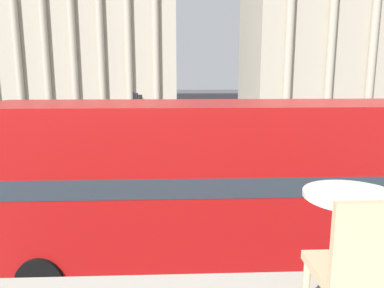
# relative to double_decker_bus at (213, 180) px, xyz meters

# --- Properties ---
(double_decker_bus) EXTENTS (10.67, 2.68, 4.29)m
(double_decker_bus) POSITION_rel_double_decker_bus_xyz_m (0.00, 0.00, 0.00)
(double_decker_bus) COLOR black
(double_decker_bus) RESTS_ON ground_plane
(cafe_dining_table) EXTENTS (0.60, 0.60, 0.73)m
(cafe_dining_table) POSITION_rel_double_decker_bus_xyz_m (0.20, -6.68, 1.71)
(cafe_dining_table) COLOR #2D2D30
(cafe_dining_table) RESTS_ON cafe_floor_slab
(cafe_chair_0) EXTENTS (0.40, 0.40, 0.91)m
(cafe_chair_0) POSITION_rel_double_decker_bus_xyz_m (-0.00, -7.21, 1.69)
(cafe_chair_0) COLOR #D1B789
(cafe_chair_0) RESTS_ON cafe_floor_slab
(plaza_building_left) EXTENTS (27.56, 11.59, 21.41)m
(plaza_building_left) POSITION_rel_double_decker_bus_xyz_m (-14.34, 47.59, 8.31)
(plaza_building_left) COLOR #B2A893
(plaza_building_left) RESTS_ON ground_plane
(plaza_building_right) EXTENTS (30.36, 16.47, 25.34)m
(plaza_building_right) POSITION_rel_double_decker_bus_xyz_m (23.54, 41.45, 10.28)
(plaza_building_right) COLOR #B2A893
(plaza_building_right) RESTS_ON ground_plane
(traffic_light_near) EXTENTS (0.42, 0.24, 3.44)m
(traffic_light_near) POSITION_rel_double_decker_bus_xyz_m (3.79, 4.46, -0.13)
(traffic_light_near) COLOR black
(traffic_light_near) RESTS_ON ground_plane
(traffic_light_mid) EXTENTS (0.42, 0.24, 3.78)m
(traffic_light_mid) POSITION_rel_double_decker_bus_xyz_m (-3.09, 12.97, 0.09)
(traffic_light_mid) COLOR black
(traffic_light_mid) RESTS_ON ground_plane
(traffic_light_far) EXTENTS (0.42, 0.24, 3.40)m
(traffic_light_far) POSITION_rel_double_decker_bus_xyz_m (-4.23, 21.24, -0.15)
(traffic_light_far) COLOR black
(traffic_light_far) RESTS_ON ground_plane
(pedestrian_yellow) EXTENTS (0.32, 0.32, 1.59)m
(pedestrian_yellow) POSITION_rel_double_decker_bus_xyz_m (8.20, 12.76, -1.48)
(pedestrian_yellow) COLOR #282B33
(pedestrian_yellow) RESTS_ON ground_plane
(pedestrian_red) EXTENTS (0.32, 0.32, 1.78)m
(pedestrian_red) POSITION_rel_double_decker_bus_xyz_m (3.49, 19.04, -1.36)
(pedestrian_red) COLOR #282B33
(pedestrian_red) RESTS_ON ground_plane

